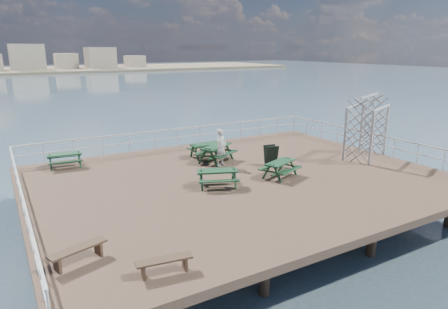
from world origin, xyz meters
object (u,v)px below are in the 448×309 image
at_px(flat_bench_near, 78,251).
at_px(person, 221,148).
at_px(picnic_table_a, 65,157).
at_px(picnic_table_e, 280,166).
at_px(picnic_table_d, 218,175).
at_px(trellis_arbor, 366,130).
at_px(flat_bench_far, 164,262).
at_px(picnic_table_b, 207,147).
at_px(picnic_table_c, 216,150).

relative_size(flat_bench_near, person, 0.89).
height_order(picnic_table_a, picnic_table_e, picnic_table_e).
relative_size(picnic_table_a, picnic_table_e, 0.83).
relative_size(picnic_table_a, picnic_table_d, 0.83).
xyz_separation_m(picnic_table_e, trellis_arbor, (5.97, 0.38, 0.96)).
relative_size(picnic_table_e, flat_bench_far, 1.37).
relative_size(picnic_table_e, trellis_arbor, 0.62).
xyz_separation_m(picnic_table_a, picnic_table_b, (6.90, -1.91, 0.05)).
distance_m(picnic_table_a, picnic_table_c, 7.50).
bearing_deg(picnic_table_e, picnic_table_d, 152.44).
bearing_deg(flat_bench_near, picnic_table_a, 64.92).
height_order(picnic_table_c, person, person).
distance_m(picnic_table_b, picnic_table_c, 0.96).
relative_size(flat_bench_near, trellis_arbor, 0.49).
bearing_deg(picnic_table_d, trellis_arbor, 22.42).
relative_size(picnic_table_c, picnic_table_d, 1.19).
height_order(picnic_table_c, flat_bench_far, picnic_table_c).
height_order(picnic_table_c, picnic_table_e, picnic_table_c).
bearing_deg(picnic_table_c, trellis_arbor, -55.14).
bearing_deg(picnic_table_b, trellis_arbor, -28.19).
bearing_deg(flat_bench_far, trellis_arbor, 29.36).
height_order(picnic_table_c, picnic_table_d, picnic_table_c).
bearing_deg(picnic_table_b, flat_bench_near, -133.67).
xyz_separation_m(picnic_table_c, picnic_table_d, (-1.81, -3.38, -0.08)).
distance_m(picnic_table_b, person, 1.79).
bearing_deg(picnic_table_e, picnic_table_b, 83.68).
xyz_separation_m(flat_bench_far, trellis_arbor, (13.58, 5.30, 1.16)).
xyz_separation_m(picnic_table_a, picnic_table_d, (5.11, -6.26, 0.03)).
bearing_deg(picnic_table_c, flat_bench_far, -157.01).
xyz_separation_m(picnic_table_d, trellis_arbor, (9.06, 0.08, 0.96)).
bearing_deg(flat_bench_near, picnic_table_d, 11.25).
xyz_separation_m(picnic_table_c, trellis_arbor, (7.25, -3.30, 0.88)).
height_order(picnic_table_e, person, person).
bearing_deg(flat_bench_far, picnic_table_a, 101.04).
bearing_deg(picnic_table_e, picnic_table_c, 87.13).
xyz_separation_m(picnic_table_d, flat_bench_near, (-6.34, -3.54, -0.18)).
distance_m(picnic_table_b, picnic_table_d, 4.70).
distance_m(picnic_table_a, picnic_table_b, 7.16).
bearing_deg(picnic_table_c, person, -132.06).
relative_size(picnic_table_c, flat_bench_far, 1.63).
relative_size(picnic_table_e, flat_bench_near, 1.26).
xyz_separation_m(flat_bench_near, trellis_arbor, (15.40, 3.62, 1.14)).
xyz_separation_m(picnic_table_a, flat_bench_near, (-1.22, -9.80, -0.15)).
xyz_separation_m(picnic_table_c, flat_bench_near, (-8.15, -6.92, -0.26)).
relative_size(picnic_table_b, person, 0.98).
bearing_deg(picnic_table_b, picnic_table_a, 166.67).
xyz_separation_m(picnic_table_b, picnic_table_d, (-1.79, -4.34, -0.03)).
xyz_separation_m(picnic_table_a, person, (6.77, -3.66, 0.43)).
bearing_deg(flat_bench_near, person, 19.59).
bearing_deg(trellis_arbor, picnic_table_c, 133.12).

